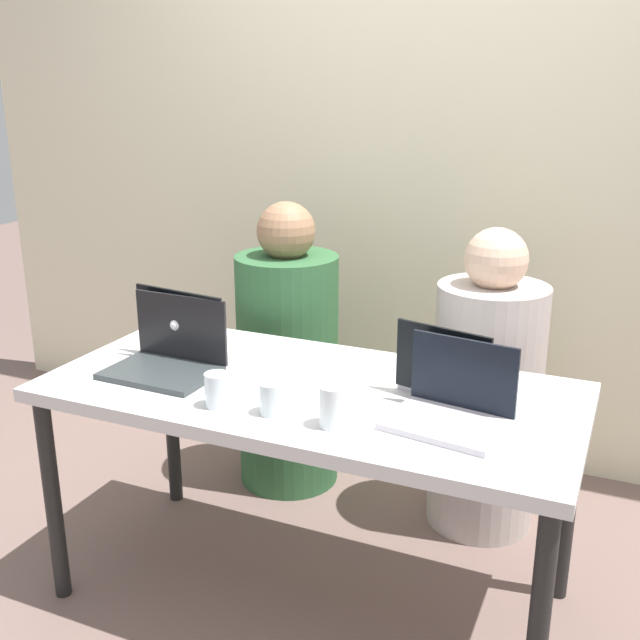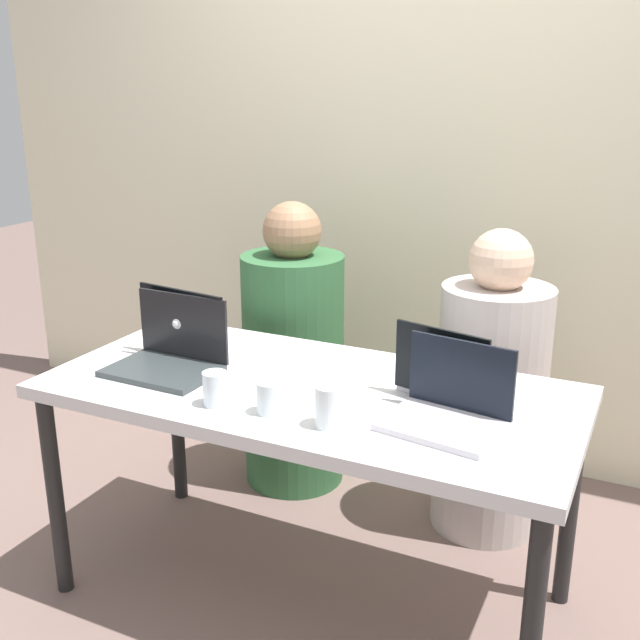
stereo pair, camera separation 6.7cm
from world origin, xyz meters
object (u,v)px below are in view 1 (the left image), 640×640
object	(u,v)px
laptop_front_left	(168,356)
water_glass_right	(333,409)
water_glass_center	(272,400)
laptop_front_right	(452,406)
person_on_right	(486,398)
laptop_back_left	(196,339)
water_glass_left	(217,392)
laptop_back_right	(453,378)
person_on_left	(288,362)

from	to	relation	value
laptop_front_left	water_glass_right	bearing A→B (deg)	-12.42
laptop_front_left	water_glass_center	distance (m)	0.45
laptop_front_right	water_glass_right	xyz separation A→B (m)	(-0.27, -0.14, 0.00)
person_on_right	water_glass_center	size ratio (longest dim) A/B	12.55
laptop_back_left	water_glass_right	distance (m)	0.69
water_glass_right	laptop_front_right	bearing A→B (deg)	27.52
person_on_right	water_glass_left	size ratio (longest dim) A/B	11.58
person_on_right	laptop_back_left	size ratio (longest dim) A/B	3.01
water_glass_left	laptop_front_right	bearing A→B (deg)	14.25
water_glass_right	laptop_back_right	bearing A→B (deg)	55.54
water_glass_left	laptop_back_right	bearing A→B (deg)	31.48
laptop_front_left	laptop_back_left	bearing A→B (deg)	94.11
laptop_back_left	water_glass_left	world-z (taller)	laptop_back_left
water_glass_right	water_glass_center	bearing A→B (deg)	178.43
water_glass_right	laptop_back_left	bearing A→B (deg)	152.47
laptop_back_left	water_glass_center	bearing A→B (deg)	151.57
person_on_left	laptop_front_left	world-z (taller)	person_on_left
water_glass_left	person_on_left	bearing A→B (deg)	104.15
laptop_back_right	water_glass_right	size ratio (longest dim) A/B	2.97
person_on_left	person_on_right	xyz separation A→B (m)	(0.79, 0.00, -0.02)
person_on_left	water_glass_left	bearing A→B (deg)	95.43
laptop_front_right	water_glass_center	bearing A→B (deg)	-154.49
laptop_back_right	water_glass_left	size ratio (longest dim) A/B	3.45
laptop_front_right	water_glass_center	distance (m)	0.47
person_on_left	laptop_front_right	bearing A→B (deg)	130.03
laptop_back_left	water_glass_right	xyz separation A→B (m)	(0.61, -0.32, -0.00)
laptop_back_right	laptop_back_left	xyz separation A→B (m)	(-0.84, -0.01, 0.00)
water_glass_center	person_on_right	bearing A→B (deg)	64.85
laptop_front_right	laptop_back_left	bearing A→B (deg)	177.20
person_on_left	laptop_front_left	distance (m)	0.77
person_on_right	laptop_back_right	world-z (taller)	person_on_right
person_on_left	person_on_right	bearing A→B (deg)	171.28
person_on_right	laptop_front_right	world-z (taller)	person_on_right
laptop_back_right	water_glass_left	xyz separation A→B (m)	(-0.56, -0.35, -0.01)
person_on_right	water_glass_right	xyz separation A→B (m)	(-0.23, -0.87, 0.28)
laptop_back_right	laptop_front_left	bearing A→B (deg)	25.94
laptop_back_right	laptop_back_left	distance (m)	0.84
laptop_front_right	water_glass_right	bearing A→B (deg)	-143.89
laptop_front_left	water_glass_left	size ratio (longest dim) A/B	3.48
person_on_right	laptop_front_right	bearing A→B (deg)	80.63
laptop_front_left	water_glass_center	world-z (taller)	laptop_front_left
laptop_back_right	water_glass_center	size ratio (longest dim) A/B	3.74
person_on_left	laptop_front_right	world-z (taller)	person_on_left
person_on_right	water_glass_left	xyz separation A→B (m)	(-0.56, -0.88, 0.27)
water_glass_left	laptop_front_left	bearing A→B (deg)	149.05
laptop_front_left	water_glass_left	bearing A→B (deg)	-29.44
person_on_right	laptop_front_right	xyz separation A→B (m)	(0.04, -0.73, 0.27)
laptop_back_left	water_glass_right	world-z (taller)	laptop_back_left
water_glass_right	water_glass_center	size ratio (longest dim) A/B	1.26
laptop_front_left	water_glass_left	world-z (taller)	laptop_front_left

